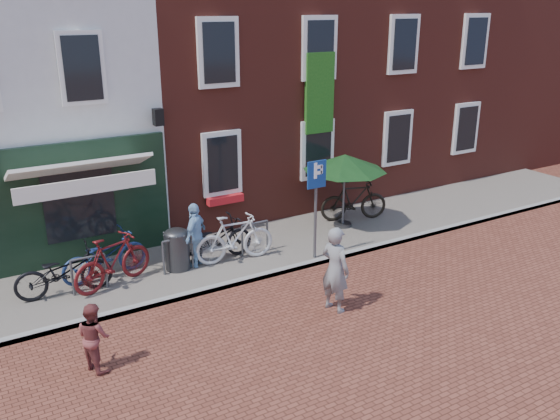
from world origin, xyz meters
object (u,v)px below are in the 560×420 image
litter_bin (177,247)px  parasol (345,160)px  boy (94,337)px  bicycle_4 (214,240)px  bicycle_2 (104,256)px  bicycle_0 (64,272)px  bicycle_3 (235,238)px  bicycle_1 (113,261)px  cafe_person (196,235)px  parking_sign (316,192)px  bicycle_5 (354,200)px  woman (335,269)px

litter_bin → parasol: bearing=3.4°
boy → bicycle_4: bearing=-70.7°
litter_bin → bicycle_2: 1.61m
bicycle_0 → bicycle_3: 3.87m
bicycle_0 → bicycle_1: bicycle_1 is taller
cafe_person → bicycle_2: bearing=-53.9°
bicycle_2 → bicycle_0: bearing=102.7°
litter_bin → parasol: size_ratio=0.47×
parasol → bicycle_0: (-7.49, -0.30, -1.37)m
parasol → boy: bearing=-157.2°
cafe_person → bicycle_1: cafe_person is taller
cafe_person → bicycle_3: (0.88, -0.25, -0.19)m
cafe_person → bicycle_4: cafe_person is taller
litter_bin → parking_sign: (3.09, -1.11, 1.12)m
boy → bicycle_1: 3.00m
cafe_person → parasol: bearing=142.8°
cafe_person → bicycle_4: bearing=141.6°
bicycle_3 → bicycle_4: 0.49m
bicycle_0 → parasol: bearing=-84.4°
bicycle_4 → bicycle_5: bearing=-85.7°
cafe_person → bicycle_4: 0.54m
litter_bin → cafe_person: 0.51m
litter_bin → bicycle_2: litter_bin is taller
bicycle_2 → bicycle_4: size_ratio=1.00×
litter_bin → woman: bearing=-57.7°
bicycle_0 → boy: bearing=-178.8°
parasol → bicycle_3: parasol is taller
bicycle_0 → bicycle_2: bearing=-63.8°
woman → boy: 4.75m
cafe_person → woman: bearing=75.0°
parasol → bicycle_5: (0.56, 0.25, -1.31)m
parking_sign → bicycle_0: 5.83m
boy → bicycle_2: bearing=-37.7°
parasol → woman: bearing=-128.7°
boy → bicycle_3: 4.75m
bicycle_1 → bicycle_2: bearing=-14.4°
bicycle_4 → bicycle_0: bearing=87.1°
bicycle_3 → bicycle_4: bicycle_3 is taller
parking_sign → bicycle_1: 4.83m
woman → cafe_person: size_ratio=1.17×
boy → bicycle_5: bicycle_5 is taller
litter_bin → bicycle_5: 5.55m
bicycle_2 → bicycle_3: bearing=-113.6°
parking_sign → bicycle_5: parking_sign is taller
woman → bicycle_2: woman is taller
litter_bin → cafe_person: bearing=-5.1°
bicycle_4 → woman: bearing=-163.4°
cafe_person → bicycle_2: size_ratio=0.77×
litter_bin → bicycle_5: bicycle_5 is taller
parking_sign → bicycle_2: (-4.65, 1.52, -1.14)m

